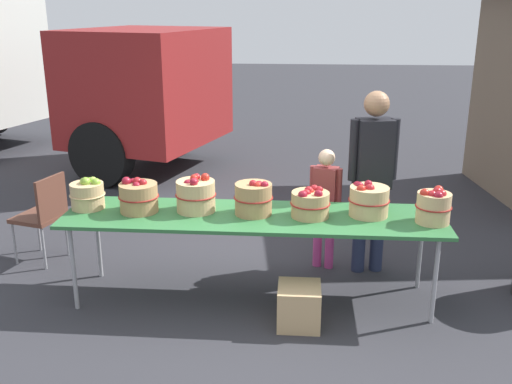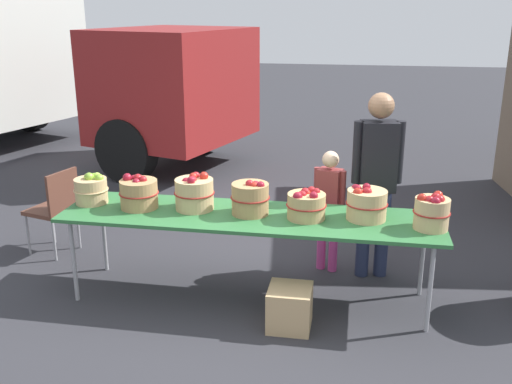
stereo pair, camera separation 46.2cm
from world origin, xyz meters
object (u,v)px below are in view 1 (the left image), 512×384
apple_basket_red_0 (139,196)px  apple_basket_red_1 (196,195)px  apple_basket_green_0 (88,194)px  apple_basket_red_4 (369,200)px  apple_basket_red_5 (434,206)px  folding_chair (44,211)px  vendor_adult (373,169)px  apple_basket_red_2 (254,198)px  apple_basket_red_3 (310,203)px  market_table (253,219)px  produce_crate (299,306)px  child_customer (325,199)px

apple_basket_red_0 → apple_basket_red_1: size_ratio=0.98×
apple_basket_green_0 → apple_basket_red_4: apple_basket_red_4 is taller
apple_basket_red_5 → folding_chair: 3.55m
vendor_adult → apple_basket_red_5: bearing=109.5°
apple_basket_red_0 → apple_basket_red_2: 0.95m
apple_basket_red_2 → apple_basket_red_5: apple_basket_red_2 is taller
apple_basket_red_0 → apple_basket_red_3: 1.41m
market_table → apple_basket_red_3: bearing=0.5°
vendor_adult → produce_crate: vendor_adult is taller
apple_basket_red_1 → produce_crate: size_ratio=1.03×
apple_basket_red_4 → produce_crate: apple_basket_red_4 is taller
market_table → vendor_adult: size_ratio=1.84×
apple_basket_red_0 → vendor_adult: (1.97, 0.61, 0.11)m
apple_basket_green_0 → apple_basket_red_0: 0.45m
market_table → apple_basket_red_0: (-0.95, 0.01, 0.16)m
apple_basket_green_0 → apple_basket_red_5: apple_basket_red_5 is taller
market_table → apple_basket_red_5: 1.43m
apple_basket_green_0 → child_customer: size_ratio=0.26×
apple_basket_red_4 → vendor_adult: 0.58m
market_table → apple_basket_red_0: 0.96m
folding_chair → apple_basket_red_4: bearing=95.4°
apple_basket_red_4 → folding_chair: size_ratio=0.39×
apple_basket_red_5 → apple_basket_red_3: bearing=176.0°
apple_basket_red_4 → apple_basket_red_2: bearing=-177.5°
apple_basket_red_5 → apple_basket_green_0: bearing=177.4°
apple_basket_red_4 → child_customer: bearing=118.0°
apple_basket_red_5 → folding_chair: (-3.47, 0.66, -0.38)m
child_customer → folding_chair: 2.67m
apple_basket_red_2 → child_customer: 0.91m
apple_basket_red_3 → market_table: bearing=-179.5°
apple_basket_red_5 → folding_chair: size_ratio=0.33×
apple_basket_red_0 → apple_basket_red_5: 2.37m
apple_basket_red_1 → apple_basket_red_4: apple_basket_red_1 is taller
market_table → vendor_adult: vendor_adult is taller
apple_basket_red_5 → vendor_adult: bearing=120.3°
apple_basket_red_1 → child_customer: size_ratio=0.30×
apple_basket_red_0 → child_customer: child_customer is taller
apple_basket_red_5 → apple_basket_red_4: bearing=165.3°
market_table → child_customer: bearing=47.7°
apple_basket_red_4 → apple_basket_red_5: 0.51m
apple_basket_red_3 → folding_chair: (-2.51, 0.59, -0.36)m
apple_basket_red_3 → produce_crate: apple_basket_red_3 is taller
folding_chair → produce_crate: bearing=83.0°
produce_crate → apple_basket_red_0: bearing=162.2°
child_customer → apple_basket_red_2: bearing=64.7°
produce_crate → market_table: bearing=133.1°
apple_basket_red_0 → apple_basket_red_4: (1.88, 0.05, -0.00)m
apple_basket_green_0 → folding_chair: (-0.65, 0.54, -0.36)m
apple_basket_green_0 → folding_chair: 0.92m
market_table → folding_chair: (-2.05, 0.60, -0.21)m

